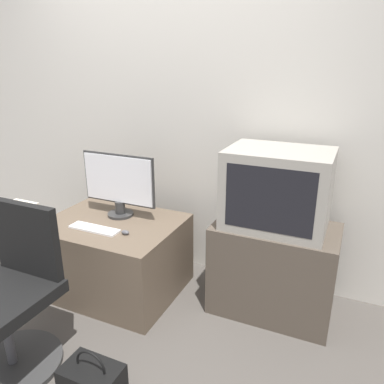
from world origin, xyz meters
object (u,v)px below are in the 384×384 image
(mouse, at_px, (125,232))
(office_chair, at_px, (11,300))
(main_monitor, at_px, (119,184))
(crt_tv, at_px, (277,189))
(keyboard, at_px, (94,229))
(cardboard_box_lower, at_px, (28,259))
(handbag, at_px, (93,383))

(mouse, relative_size, office_chair, 0.06)
(main_monitor, height_order, crt_tv, crt_tv)
(mouse, bearing_deg, keyboard, -174.26)
(mouse, relative_size, crt_tv, 0.09)
(cardboard_box_lower, bearing_deg, handbag, -30.92)
(cardboard_box_lower, bearing_deg, crt_tv, 13.13)
(keyboard, height_order, crt_tv, crt_tv)
(office_chair, xyz_separation_m, handbag, (0.56, -0.05, -0.30))
(keyboard, distance_m, cardboard_box_lower, 0.78)
(keyboard, bearing_deg, main_monitor, 86.10)
(main_monitor, relative_size, mouse, 10.48)
(handbag, bearing_deg, cardboard_box_lower, 149.08)
(main_monitor, xyz_separation_m, office_chair, (-0.07, -0.97, -0.39))
(main_monitor, xyz_separation_m, mouse, (0.22, -0.26, -0.24))
(keyboard, bearing_deg, mouse, 5.74)
(handbag, bearing_deg, main_monitor, 115.94)
(main_monitor, relative_size, keyboard, 1.61)
(main_monitor, relative_size, handbag, 1.94)
(crt_tv, relative_size, office_chair, 0.70)
(crt_tv, relative_size, handbag, 2.10)
(keyboard, height_order, cardboard_box_lower, keyboard)
(office_chair, relative_size, cardboard_box_lower, 2.68)
(office_chair, distance_m, cardboard_box_lower, 0.94)
(main_monitor, bearing_deg, office_chair, -94.10)
(mouse, distance_m, cardboard_box_lower, 0.99)
(mouse, height_order, handbag, mouse)
(office_chair, bearing_deg, mouse, 67.82)
(handbag, bearing_deg, mouse, 110.18)
(main_monitor, bearing_deg, keyboard, -93.90)
(main_monitor, height_order, cardboard_box_lower, main_monitor)
(office_chair, bearing_deg, keyboard, 85.81)
(keyboard, xyz_separation_m, cardboard_box_lower, (-0.67, -0.02, -0.39))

